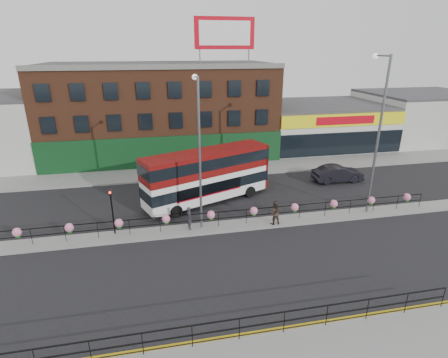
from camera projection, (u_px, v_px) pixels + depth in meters
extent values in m
plane|color=black|center=(232.00, 227.00, 24.62)|extent=(120.00, 120.00, 0.00)
cube|color=gray|center=(206.00, 171.00, 35.61)|extent=(60.00, 4.00, 0.15)
cube|color=gray|center=(232.00, 226.00, 24.60)|extent=(60.00, 1.60, 0.15)
cube|color=gold|center=(280.00, 328.00, 15.72)|extent=(60.00, 0.10, 0.01)
cube|color=gold|center=(281.00, 331.00, 15.56)|extent=(60.00, 0.10, 0.01)
cube|color=brown|center=(161.00, 111.00, 40.47)|extent=(25.00, 12.00, 10.00)
cube|color=#3F3F42|center=(158.00, 64.00, 38.66)|extent=(25.00, 12.00, 0.30)
cube|color=#0E3818|center=(165.00, 153.00, 36.05)|extent=(25.00, 0.25, 3.40)
cube|color=silver|center=(319.00, 125.00, 45.08)|extent=(15.00, 12.00, 5.00)
cube|color=#3F3F42|center=(321.00, 104.00, 44.14)|extent=(15.00, 12.00, 0.30)
cube|color=yellow|center=(345.00, 120.00, 38.87)|extent=(15.00, 0.25, 1.40)
cube|color=#B70414|center=(346.00, 120.00, 38.76)|extent=(7.00, 0.10, 0.90)
cube|color=black|center=(342.00, 144.00, 39.81)|extent=(15.00, 0.25, 2.60)
cube|color=#B7B8B2|center=(420.00, 117.00, 47.65)|extent=(14.50, 12.00, 6.00)
cube|color=#3F3F42|center=(424.00, 93.00, 46.54)|extent=(14.50, 12.00, 0.30)
cube|color=#B70414|center=(225.00, 33.00, 34.21)|extent=(6.00, 0.25, 3.00)
cube|color=white|center=(225.00, 33.00, 34.08)|extent=(5.10, 0.04, 2.25)
cylinder|color=slate|center=(200.00, 57.00, 34.52)|extent=(0.12, 0.12, 1.40)
cylinder|color=slate|center=(249.00, 57.00, 35.45)|extent=(0.12, 0.12, 1.40)
cube|color=black|center=(233.00, 211.00, 24.18)|extent=(30.00, 0.05, 0.05)
cube|color=black|center=(233.00, 217.00, 24.36)|extent=(30.00, 0.05, 0.05)
cylinder|color=black|center=(31.00, 237.00, 21.95)|extent=(0.04, 0.04, 1.10)
cylinder|color=black|center=(65.00, 233.00, 22.33)|extent=(0.04, 0.04, 1.10)
cylinder|color=black|center=(98.00, 230.00, 22.70)|extent=(0.04, 0.04, 1.10)
cylinder|color=black|center=(129.00, 227.00, 23.07)|extent=(0.04, 0.04, 1.10)
cylinder|color=black|center=(160.00, 225.00, 23.45)|extent=(0.04, 0.04, 1.10)
cylinder|color=black|center=(190.00, 222.00, 23.82)|extent=(0.04, 0.04, 1.10)
cylinder|color=black|center=(218.00, 219.00, 24.19)|extent=(0.04, 0.04, 1.10)
cylinder|color=black|center=(246.00, 217.00, 24.56)|extent=(0.04, 0.04, 1.10)
cylinder|color=black|center=(273.00, 214.00, 24.94)|extent=(0.04, 0.04, 1.10)
cylinder|color=black|center=(300.00, 212.00, 25.31)|extent=(0.04, 0.04, 1.10)
cylinder|color=black|center=(325.00, 209.00, 25.68)|extent=(0.04, 0.04, 1.10)
cylinder|color=black|center=(350.00, 207.00, 26.06)|extent=(0.04, 0.04, 1.10)
cylinder|color=black|center=(374.00, 205.00, 26.43)|extent=(0.04, 0.04, 1.10)
cylinder|color=black|center=(397.00, 203.00, 26.80)|extent=(0.04, 0.04, 1.10)
cylinder|color=black|center=(420.00, 200.00, 27.18)|extent=(0.04, 0.04, 1.10)
sphere|color=pink|center=(17.00, 232.00, 21.67)|extent=(0.56, 0.56, 0.56)
sphere|color=#1A571A|center=(18.00, 235.00, 21.75)|extent=(0.36, 0.36, 0.36)
sphere|color=pink|center=(69.00, 227.00, 22.24)|extent=(0.56, 0.56, 0.56)
sphere|color=#1A571A|center=(70.00, 231.00, 22.32)|extent=(0.36, 0.36, 0.36)
sphere|color=pink|center=(119.00, 223.00, 22.81)|extent=(0.56, 0.56, 0.56)
sphere|color=#1A571A|center=(119.00, 226.00, 22.89)|extent=(0.36, 0.36, 0.36)
sphere|color=pink|center=(166.00, 219.00, 23.38)|extent=(0.56, 0.56, 0.56)
sphere|color=#1A571A|center=(166.00, 222.00, 23.46)|extent=(0.36, 0.36, 0.36)
sphere|color=pink|center=(211.00, 215.00, 23.95)|extent=(0.56, 0.56, 0.56)
sphere|color=#1A571A|center=(211.00, 218.00, 24.03)|extent=(0.36, 0.36, 0.36)
sphere|color=pink|center=(254.00, 211.00, 24.52)|extent=(0.56, 0.56, 0.56)
sphere|color=#1A571A|center=(254.00, 214.00, 24.60)|extent=(0.36, 0.36, 0.36)
sphere|color=pink|center=(295.00, 207.00, 25.09)|extent=(0.56, 0.56, 0.56)
sphere|color=#1A571A|center=(294.00, 210.00, 25.17)|extent=(0.36, 0.36, 0.36)
sphere|color=pink|center=(334.00, 204.00, 25.66)|extent=(0.56, 0.56, 0.56)
sphere|color=#1A571A|center=(333.00, 206.00, 25.74)|extent=(0.36, 0.36, 0.36)
sphere|color=pink|center=(371.00, 200.00, 26.23)|extent=(0.56, 0.56, 0.56)
sphere|color=#1A571A|center=(371.00, 203.00, 26.31)|extent=(0.36, 0.36, 0.36)
sphere|color=pink|center=(407.00, 197.00, 26.80)|extent=(0.56, 0.56, 0.56)
sphere|color=#1A571A|center=(406.00, 200.00, 26.88)|extent=(0.36, 0.36, 0.36)
cube|color=black|center=(240.00, 319.00, 14.55)|extent=(20.00, 0.05, 0.05)
cube|color=black|center=(239.00, 328.00, 14.72)|extent=(20.00, 0.05, 0.05)
cylinder|color=black|center=(90.00, 352.00, 13.62)|extent=(0.04, 0.04, 1.10)
cylinder|color=black|center=(143.00, 344.00, 13.99)|extent=(0.04, 0.04, 1.10)
cylinder|color=black|center=(192.00, 336.00, 14.37)|extent=(0.04, 0.04, 1.10)
cylinder|color=black|center=(239.00, 329.00, 14.74)|extent=(0.04, 0.04, 1.10)
cylinder|color=black|center=(284.00, 322.00, 15.11)|extent=(0.04, 0.04, 1.10)
cylinder|color=black|center=(327.00, 315.00, 15.49)|extent=(0.04, 0.04, 1.10)
cylinder|color=black|center=(367.00, 309.00, 15.86)|extent=(0.04, 0.04, 1.10)
cylinder|color=black|center=(406.00, 303.00, 16.23)|extent=(0.04, 0.04, 1.10)
cylinder|color=black|center=(443.00, 297.00, 16.60)|extent=(0.04, 0.04, 1.10)
cube|color=white|center=(207.00, 175.00, 27.92)|extent=(10.64, 6.15, 3.82)
cube|color=#630C0B|center=(207.00, 162.00, 27.53)|extent=(10.72, 6.23, 1.72)
cube|color=black|center=(207.00, 183.00, 28.15)|extent=(10.74, 6.26, 0.86)
cube|color=black|center=(207.00, 160.00, 27.48)|extent=(10.77, 6.28, 0.86)
cube|color=#630C0B|center=(207.00, 152.00, 27.23)|extent=(10.64, 6.15, 0.11)
cube|color=#630C0B|center=(258.00, 164.00, 30.61)|extent=(1.10, 2.34, 3.82)
cube|color=#B70414|center=(210.00, 189.00, 26.97)|extent=(5.33, 2.18, 0.96)
cylinder|color=black|center=(176.00, 211.00, 25.85)|extent=(0.99, 0.62, 0.96)
cylinder|color=black|center=(163.00, 200.00, 27.71)|extent=(0.99, 0.62, 0.96)
cylinder|color=black|center=(250.00, 192.00, 29.40)|extent=(0.99, 0.62, 0.96)
cylinder|color=black|center=(234.00, 183.00, 31.26)|extent=(0.99, 0.62, 0.96)
imported|color=black|center=(338.00, 174.00, 32.76)|extent=(1.67, 4.72, 1.55)
imported|color=#292931|center=(189.00, 218.00, 23.78)|extent=(0.73, 0.59, 1.64)
imported|color=#34261E|center=(274.00, 213.00, 24.44)|extent=(0.87, 0.69, 1.73)
cylinder|color=slate|center=(200.00, 158.00, 22.52)|extent=(0.16, 0.16, 10.10)
cylinder|color=slate|center=(196.00, 77.00, 21.47)|extent=(0.10, 1.52, 0.10)
sphere|color=silver|center=(195.00, 77.00, 22.18)|extent=(0.36, 0.36, 0.36)
cylinder|color=slate|center=(378.00, 139.00, 24.65)|extent=(0.18, 0.18, 11.31)
cylinder|color=slate|center=(383.00, 56.00, 23.48)|extent=(0.11, 1.70, 0.11)
sphere|color=silver|center=(375.00, 56.00, 24.28)|extent=(0.41, 0.41, 0.41)
cylinder|color=black|center=(113.00, 212.00, 22.88)|extent=(0.10, 0.10, 3.20)
imported|color=black|center=(110.00, 189.00, 22.32)|extent=(0.15, 0.18, 0.90)
sphere|color=#FF190C|center=(110.00, 193.00, 22.27)|extent=(0.14, 0.14, 0.14)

